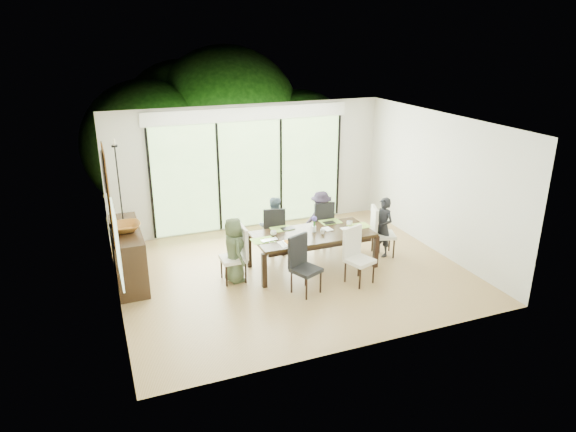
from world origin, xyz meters
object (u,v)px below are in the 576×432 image
object	(u,v)px
chair_near_right	(360,256)
cup_a	(273,233)
chair_right_end	(384,231)
chair_far_right	(320,223)
sideboard	(128,255)
person_left_end	(234,250)
person_far_left	(274,226)
person_far_right	(321,219)
chair_far_left	(273,230)
bowl	(125,227)
laptop	(270,241)
vase	(314,229)
table_top	(313,234)
chair_near_left	(306,266)
chair_left_end	(233,255)
cup_c	(349,223)
person_right_end	(383,227)
cup_b	(323,232)

from	to	relation	value
chair_near_right	cup_a	xyz separation A→B (m)	(-1.20, 1.02, 0.22)
chair_right_end	chair_far_right	bearing A→B (deg)	66.52
chair_near_right	sideboard	xyz separation A→B (m)	(-3.68, 1.57, -0.02)
person_left_end	person_far_left	world-z (taller)	same
person_far_right	cup_a	size ratio (longest dim) A/B	10.40
chair_far_left	bowl	world-z (taller)	bowl
bowl	laptop	bearing A→B (deg)	-16.64
vase	person_far_left	bearing A→B (deg)	122.66
table_top	chair_near_left	size ratio (longest dim) A/B	2.18
chair_left_end	cup_c	world-z (taller)	chair_left_end
person_far_left	vase	distance (m)	0.94
person_right_end	cup_c	bearing A→B (deg)	-110.71
chair_far_left	bowl	distance (m)	2.79
person_far_right	chair_left_end	bearing A→B (deg)	27.55
chair_near_right	vase	bearing A→B (deg)	97.43
laptop	cup_b	size ratio (longest dim) A/B	3.30
person_far_left	cup_a	distance (m)	0.74
table_top	person_right_end	xyz separation A→B (m)	(1.48, -0.00, -0.07)
chair_near_left	laptop	size ratio (longest dim) A/B	3.33
person_right_end	cup_c	xyz separation A→B (m)	(-0.68, 0.10, 0.14)
cup_c	chair_right_end	bearing A→B (deg)	-8.13
bowl	chair_right_end	bearing A→B (deg)	-7.25
cup_a	table_top	bearing A→B (deg)	-12.09
person_right_end	person_far_left	world-z (taller)	same
chair_far_right	laptop	world-z (taller)	chair_far_right
chair_right_end	sideboard	bearing A→B (deg)	99.88
chair_near_right	cup_c	bearing A→B (deg)	54.18
cup_a	vase	bearing A→B (deg)	-7.59
person_left_end	person_far_right	xyz separation A→B (m)	(2.03, 0.83, 0.00)
person_left_end	chair_far_right	bearing A→B (deg)	-72.51
cup_a	chair_near_left	bearing A→B (deg)	-78.91
chair_left_end	sideboard	size ratio (longest dim) A/B	0.58
chair_far_right	bowl	distance (m)	3.77
chair_left_end	cup_a	bearing A→B (deg)	100.61
person_far_right	cup_a	distance (m)	1.43
bowl	sideboard	bearing A→B (deg)	90.00
chair_near_left	sideboard	xyz separation A→B (m)	(-2.68, 1.57, -0.02)
chair_far_left	chair_right_end	bearing A→B (deg)	170.42
laptop	chair_far_right	bearing A→B (deg)	28.23
table_top	laptop	distance (m)	0.86
table_top	chair_far_right	xyz separation A→B (m)	(0.55, 0.85, -0.15)
person_right_end	chair_near_right	bearing A→B (deg)	-60.75
person_left_end	bowl	distance (m)	1.85
person_left_end	cup_a	world-z (taller)	person_left_end
person_left_end	bowl	world-z (taller)	person_left_end
chair_right_end	chair_far_left	size ratio (longest dim) A/B	1.00
person_far_left	sideboard	size ratio (longest dim) A/B	0.68
chair_far_right	chair_near_right	xyz separation A→B (m)	(-0.05, -1.72, 0.00)
person_far_right	chair_near_right	bearing A→B (deg)	93.82
cup_a	cup_b	xyz separation A→B (m)	(0.85, -0.25, -0.00)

